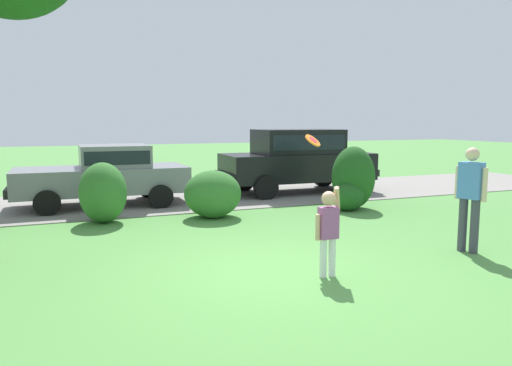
# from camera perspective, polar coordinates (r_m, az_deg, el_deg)

# --- Properties ---
(ground_plane) EXTENTS (80.00, 80.00, 0.00)m
(ground_plane) POSITION_cam_1_polar(r_m,az_deg,el_deg) (7.15, 2.48, -10.31)
(ground_plane) COLOR #518E42
(driveway_strip) EXTENTS (28.00, 4.40, 0.02)m
(driveway_strip) POSITION_cam_1_polar(r_m,az_deg,el_deg) (13.62, -9.66, -1.91)
(driveway_strip) COLOR gray
(driveway_strip) RESTS_ON ground
(shrub_centre_left) EXTENTS (1.00, 1.17, 1.30)m
(shrub_centre_left) POSITION_cam_1_polar(r_m,az_deg,el_deg) (10.85, -17.57, -1.38)
(shrub_centre_left) COLOR #33702B
(shrub_centre_left) RESTS_ON ground
(shrub_centre) EXTENTS (1.30, 1.20, 1.06)m
(shrub_centre) POSITION_cam_1_polar(r_m,az_deg,el_deg) (10.94, -5.09, -1.47)
(shrub_centre) COLOR #33702B
(shrub_centre) RESTS_ON ground
(shrub_centre_right) EXTENTS (1.22, 1.22, 1.55)m
(shrub_centre_right) POSITION_cam_1_polar(r_m,az_deg,el_deg) (12.21, 11.27, 0.24)
(shrub_centre_right) COLOR #1E511C
(shrub_centre_right) RESTS_ON ground
(parked_sedan) EXTENTS (4.40, 2.10, 1.56)m
(parked_sedan) POSITION_cam_1_polar(r_m,az_deg,el_deg) (12.96, -17.24, 1.14)
(parked_sedan) COLOR gray
(parked_sedan) RESTS_ON ground
(parked_suv) EXTENTS (4.74, 2.18, 1.92)m
(parked_suv) POSITION_cam_1_polar(r_m,az_deg,el_deg) (14.68, 4.90, 3.02)
(parked_suv) COLOR black
(parked_suv) RESTS_ON ground
(child_thrower) EXTENTS (0.46, 0.26, 1.29)m
(child_thrower) POSITION_cam_1_polar(r_m,az_deg,el_deg) (6.78, 8.50, -5.09)
(child_thrower) COLOR white
(child_thrower) RESTS_ON ground
(frisbee) EXTENTS (0.32, 0.25, 0.27)m
(frisbee) POSITION_cam_1_polar(r_m,az_deg,el_deg) (7.76, 6.71, 5.00)
(frisbee) COLOR orange
(adult_onlooker) EXTENTS (0.33, 0.51, 1.74)m
(adult_onlooker) POSITION_cam_1_polar(r_m,az_deg,el_deg) (8.68, 23.94, -1.15)
(adult_onlooker) COLOR #3F3F4C
(adult_onlooker) RESTS_ON ground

